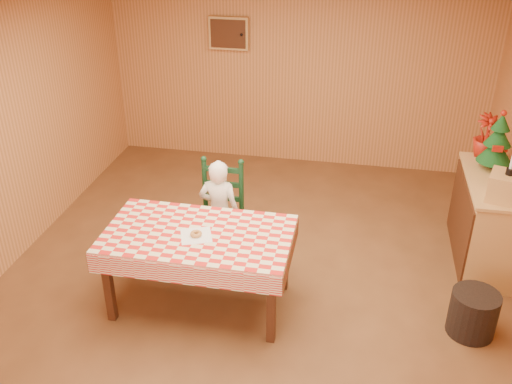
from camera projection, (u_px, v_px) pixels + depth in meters
ground at (252, 288)px, 5.53m from camera, size 6.00×6.00×0.00m
cabin_walls at (263, 89)px, 5.12m from camera, size 5.10×6.05×2.65m
dining_table at (198, 241)px, 5.01m from camera, size 1.66×0.96×0.77m
ladder_chair at (221, 214)px, 5.77m from camera, size 0.44×0.40×1.08m
seated_child at (219, 212)px, 5.70m from camera, size 0.41×0.27×1.12m
napkin at (196, 236)px, 4.92m from camera, size 0.33×0.33×0.00m
donut at (196, 234)px, 4.91m from camera, size 0.11×0.11×0.04m
shelf_unit at (486, 220)px, 5.73m from camera, size 0.54×1.24×0.93m
crate at (506, 187)px, 5.11m from camera, size 0.37×0.37×0.25m
christmas_tree at (497, 143)px, 5.60m from camera, size 0.34×0.34×0.62m
flower_arrangement at (486, 136)px, 5.89m from camera, size 0.34×0.34×0.46m
candle_set at (511, 168)px, 5.02m from camera, size 0.07×0.07×0.22m
storage_bin at (473, 313)px, 4.89m from camera, size 0.45×0.45×0.41m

